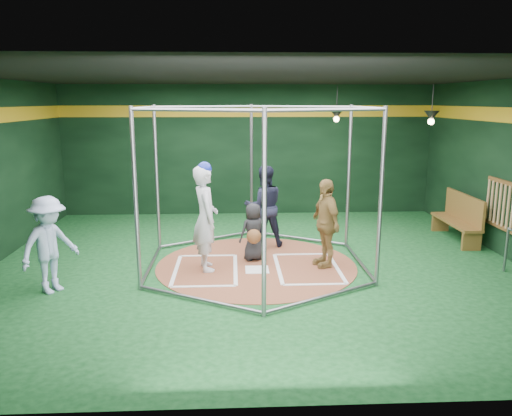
{
  "coord_description": "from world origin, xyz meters",
  "views": [
    {
      "loc": [
        -0.44,
        -9.06,
        3.09
      ],
      "look_at": [
        0.0,
        0.1,
        1.1
      ],
      "focal_mm": 35.0,
      "sensor_mm": 36.0,
      "label": 1
    }
  ],
  "objects_px": {
    "visitor_leopard": "(325,223)",
    "dugout_bench": "(460,217)",
    "umpire": "(264,206)",
    "batter_figure": "(205,217)"
  },
  "relations": [
    {
      "from": "batter_figure",
      "to": "visitor_leopard",
      "type": "xyz_separation_m",
      "value": [
        2.23,
        0.09,
        -0.16
      ]
    },
    {
      "from": "visitor_leopard",
      "to": "umpire",
      "type": "relative_size",
      "value": 0.96
    },
    {
      "from": "umpire",
      "to": "dugout_bench",
      "type": "height_order",
      "value": "umpire"
    },
    {
      "from": "umpire",
      "to": "dugout_bench",
      "type": "bearing_deg",
      "value": 174.55
    },
    {
      "from": "batter_figure",
      "to": "visitor_leopard",
      "type": "bearing_deg",
      "value": 2.21
    },
    {
      "from": "batter_figure",
      "to": "visitor_leopard",
      "type": "relative_size",
      "value": 1.21
    },
    {
      "from": "dugout_bench",
      "to": "umpire",
      "type": "bearing_deg",
      "value": -176.24
    },
    {
      "from": "visitor_leopard",
      "to": "dugout_bench",
      "type": "xyz_separation_m",
      "value": [
        3.34,
        1.65,
        -0.31
      ]
    },
    {
      "from": "visitor_leopard",
      "to": "dugout_bench",
      "type": "bearing_deg",
      "value": 101.48
    },
    {
      "from": "batter_figure",
      "to": "dugout_bench",
      "type": "bearing_deg",
      "value": 17.31
    }
  ]
}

